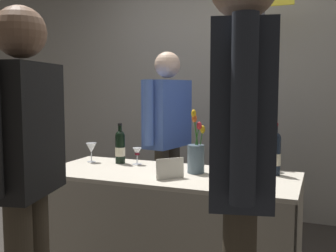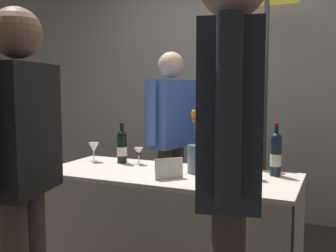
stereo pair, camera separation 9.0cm
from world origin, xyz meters
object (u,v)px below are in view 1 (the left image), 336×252
wine_glass_mid (137,153)px  flower_vase (196,155)px  booth_signpost (260,83)px  vendor_presenter (167,127)px  display_bottle_0 (219,152)px  wine_glass_near_vendor (91,148)px  taster_foreground_right (25,158)px  tasting_table (168,209)px  featured_wine_bottle (120,146)px

wine_glass_mid → flower_vase: 0.48m
wine_glass_mid → booth_signpost: size_ratio=0.05×
vendor_presenter → booth_signpost: booth_signpost is taller
display_bottle_0 → wine_glass_near_vendor: size_ratio=2.34×
vendor_presenter → booth_signpost: 0.89m
taster_foreground_right → tasting_table: bearing=-32.0°
tasting_table → booth_signpost: bearing=71.2°
flower_vase → vendor_presenter: (-0.48, 0.72, 0.09)m
display_bottle_0 → wine_glass_mid: (-0.61, 0.09, -0.05)m
wine_glass_near_vendor → taster_foreground_right: 1.11m
flower_vase → booth_signpost: bearing=78.2°
wine_glass_near_vendor → flower_vase: 0.83m
booth_signpost → featured_wine_bottle: bearing=-130.1°
flower_vase → taster_foreground_right: taster_foreground_right is taller
display_bottle_0 → taster_foreground_right: bearing=-121.9°
display_bottle_0 → taster_foreground_right: (-0.63, -1.01, 0.09)m
tasting_table → featured_wine_bottle: bearing=158.9°
tasting_table → wine_glass_near_vendor: size_ratio=11.60×
vendor_presenter → taster_foreground_right: (-0.00, -1.70, 0.02)m
tasting_table → flower_vase: size_ratio=4.01×
tasting_table → featured_wine_bottle: size_ratio=5.60×
tasting_table → wine_glass_mid: (-0.30, 0.17, 0.32)m
flower_vase → taster_foreground_right: bearing=-116.3°
tasting_table → booth_signpost: 1.47m
booth_signpost → flower_vase: bearing=-101.8°
wine_glass_mid → display_bottle_0: bearing=-8.0°
display_bottle_0 → wine_glass_mid: size_ratio=2.75×
display_bottle_0 → featured_wine_bottle: bearing=173.7°
featured_wine_bottle → wine_glass_near_vendor: size_ratio=2.07×
featured_wine_bottle → flower_vase: size_ratio=0.72×
wine_glass_mid → booth_signpost: (0.70, 0.99, 0.49)m
wine_glass_mid → flower_vase: (0.47, -0.11, 0.03)m
tasting_table → display_bottle_0: bearing=15.7°
display_bottle_0 → flower_vase: size_ratio=0.81×
vendor_presenter → taster_foreground_right: size_ratio=0.97×
wine_glass_near_vendor → taster_foreground_right: size_ratio=0.08×
wine_glass_near_vendor → wine_glass_mid: size_ratio=1.17×
featured_wine_bottle → wine_glass_mid: 0.14m
wine_glass_near_vendor → vendor_presenter: 0.74m
flower_vase → vendor_presenter: size_ratio=0.25×
featured_wine_bottle → taster_foreground_right: taster_foreground_right is taller
featured_wine_bottle → display_bottle_0: bearing=-6.3°
wine_glass_mid → featured_wine_bottle: bearing=-178.4°
wine_glass_mid → tasting_table: bearing=-29.5°
vendor_presenter → featured_wine_bottle: bearing=-0.5°
tasting_table → booth_signpost: size_ratio=0.74×
display_bottle_0 → vendor_presenter: bearing=132.0°
featured_wine_bottle → display_bottle_0: display_bottle_0 is taller
tasting_table → featured_wine_bottle: (-0.44, 0.17, 0.36)m
taster_foreground_right → featured_wine_bottle: bearing=-6.7°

